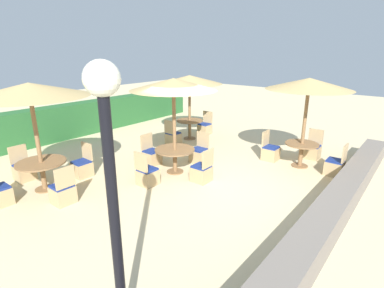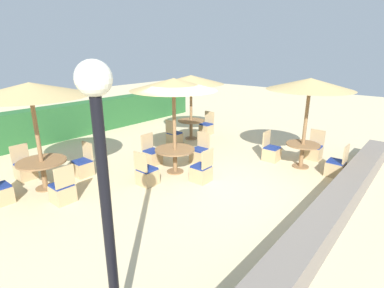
% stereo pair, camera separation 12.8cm
% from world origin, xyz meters
% --- Properties ---
extents(ground_plane, '(40.00, 40.00, 0.00)m').
position_xyz_m(ground_plane, '(0.00, 0.00, 0.00)').
color(ground_plane, beige).
extents(hedge_row, '(13.00, 0.70, 1.32)m').
position_xyz_m(hedge_row, '(0.00, 6.82, 0.66)').
color(hedge_row, '#28602D').
rests_on(hedge_row, ground_plane).
extents(stone_border, '(10.00, 0.56, 0.54)m').
position_xyz_m(stone_border, '(0.00, -3.18, 0.27)').
color(stone_border, slate).
rests_on(stone_border, ground_plane).
extents(lamp_post, '(0.36, 0.36, 3.32)m').
position_xyz_m(lamp_post, '(-4.43, -1.87, 2.35)').
color(lamp_post, black).
rests_on(lamp_post, ground_plane).
extents(parasol_center, '(2.36, 2.36, 2.67)m').
position_xyz_m(parasol_center, '(-0.19, 1.08, 2.50)').
color(parasol_center, olive).
rests_on(parasol_center, ground_plane).
extents(round_table_center, '(1.13, 1.13, 0.70)m').
position_xyz_m(round_table_center, '(-0.19, 1.08, 0.56)').
color(round_table_center, olive).
rests_on(round_table_center, ground_plane).
extents(patio_chair_center_west, '(0.46, 0.46, 0.93)m').
position_xyz_m(patio_chair_center_west, '(-1.27, 1.08, 0.26)').
color(patio_chair_center_west, tan).
rests_on(patio_chair_center_west, ground_plane).
extents(patio_chair_center_east, '(0.46, 0.46, 0.93)m').
position_xyz_m(patio_chair_center_east, '(0.89, 1.03, 0.26)').
color(patio_chair_center_east, tan).
rests_on(patio_chair_center_east, ground_plane).
extents(patio_chair_center_south, '(0.46, 0.46, 0.93)m').
position_xyz_m(patio_chair_center_south, '(-0.20, 0.10, 0.26)').
color(patio_chair_center_south, tan).
rests_on(patio_chair_center_south, ground_plane).
extents(patio_chair_center_north, '(0.46, 0.46, 0.93)m').
position_xyz_m(patio_chair_center_north, '(-0.16, 2.07, 0.26)').
color(patio_chair_center_north, tan).
rests_on(patio_chair_center_north, ground_plane).
extents(parasol_back_right, '(2.48, 2.48, 2.47)m').
position_xyz_m(parasol_back_right, '(2.69, 2.88, 2.30)').
color(parasol_back_right, olive).
rests_on(parasol_back_right, ground_plane).
extents(round_table_back_right, '(1.02, 1.02, 0.75)m').
position_xyz_m(round_table_back_right, '(2.69, 2.88, 0.58)').
color(round_table_back_right, olive).
rests_on(round_table_back_right, ground_plane).
extents(patio_chair_back_right_east, '(0.46, 0.46, 0.93)m').
position_xyz_m(patio_chair_back_right_east, '(3.64, 2.83, 0.26)').
color(patio_chair_back_right_east, tan).
rests_on(patio_chair_back_right_east, ground_plane).
extents(patio_chair_back_right_west, '(0.46, 0.46, 0.93)m').
position_xyz_m(patio_chair_back_right_west, '(1.76, 2.92, 0.26)').
color(patio_chair_back_right_west, tan).
rests_on(patio_chair_back_right_west, ground_plane).
extents(parasol_front_right, '(2.39, 2.39, 2.64)m').
position_xyz_m(parasol_front_right, '(2.52, -1.57, 2.46)').
color(parasol_front_right, olive).
rests_on(parasol_front_right, ground_plane).
extents(round_table_front_right, '(0.97, 0.97, 0.73)m').
position_xyz_m(round_table_front_right, '(2.52, -1.57, 0.56)').
color(round_table_front_right, olive).
rests_on(round_table_front_right, ground_plane).
extents(patio_chair_front_right_south, '(0.46, 0.46, 0.93)m').
position_xyz_m(patio_chair_front_right_south, '(2.48, -2.57, 0.26)').
color(patio_chair_front_right_south, tan).
rests_on(patio_chair_front_right_south, ground_plane).
extents(patio_chair_front_right_east, '(0.46, 0.46, 0.93)m').
position_xyz_m(patio_chair_front_right_east, '(3.48, -1.62, 0.26)').
color(patio_chair_front_right_east, tan).
rests_on(patio_chair_front_right_east, ground_plane).
extents(patio_chair_front_right_north, '(0.46, 0.46, 0.93)m').
position_xyz_m(patio_chair_front_right_north, '(2.47, -0.62, 0.26)').
color(patio_chair_front_right_north, tan).
rests_on(patio_chair_front_right_north, ground_plane).
extents(parasol_back_left, '(2.69, 2.69, 2.68)m').
position_xyz_m(parasol_back_left, '(-3.10, 2.89, 2.50)').
color(parasol_back_left, olive).
rests_on(parasol_back_left, ground_plane).
extents(round_table_back_left, '(1.18, 1.18, 0.75)m').
position_xyz_m(round_table_back_left, '(-3.10, 2.89, 0.61)').
color(round_table_back_left, olive).
rests_on(round_table_back_left, ground_plane).
extents(patio_chair_back_left_east, '(0.46, 0.46, 0.93)m').
position_xyz_m(patio_chair_back_left_east, '(-2.02, 2.90, 0.26)').
color(patio_chair_back_left_east, tan).
rests_on(patio_chair_back_left_east, ground_plane).
extents(patio_chair_back_left_north, '(0.46, 0.46, 0.93)m').
position_xyz_m(patio_chair_back_left_north, '(-3.14, 3.93, 0.26)').
color(patio_chair_back_left_north, tan).
rests_on(patio_chair_back_left_north, ground_plane).
extents(patio_chair_back_left_south, '(0.46, 0.46, 0.93)m').
position_xyz_m(patio_chair_back_left_south, '(-3.16, 1.87, 0.26)').
color(patio_chair_back_left_south, tan).
rests_on(patio_chair_back_left_south, ground_plane).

